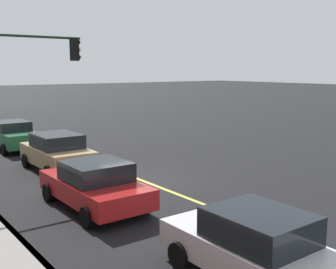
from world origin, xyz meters
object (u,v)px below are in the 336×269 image
at_px(car_white, 257,248).
at_px(car_green, 12,135).
at_px(car_red, 95,184).
at_px(car_tan, 57,152).
at_px(traffic_light_mast, 6,76).

relative_size(car_white, car_green, 0.95).
bearing_deg(car_red, car_green, -4.39).
distance_m(car_green, car_tan, 6.09).
xyz_separation_m(car_red, car_white, (-6.19, -0.46, 0.02)).
distance_m(car_tan, traffic_light_mast, 3.91).
bearing_deg(traffic_light_mast, car_green, -16.80).
relative_size(car_white, traffic_light_mast, 0.74).
bearing_deg(traffic_light_mast, car_tan, -72.71).
xyz_separation_m(car_tan, traffic_light_mast, (-0.65, 2.10, 3.23)).
relative_size(car_green, car_tan, 1.10).
bearing_deg(car_red, car_tan, -9.99).
height_order(car_green, car_tan, car_tan).
bearing_deg(car_white, car_tan, -2.42).
bearing_deg(traffic_light_mast, car_white, -171.59).
relative_size(car_tan, traffic_light_mast, 0.71).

